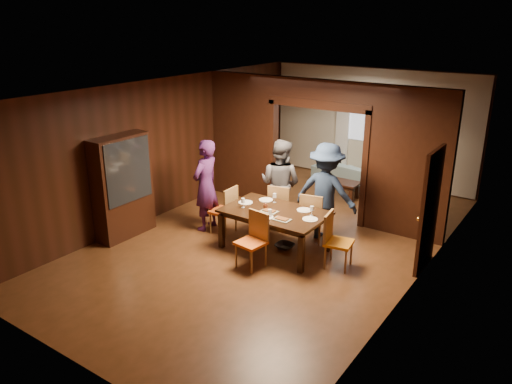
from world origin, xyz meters
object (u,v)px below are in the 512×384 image
Objects in this scene: person_purple at (206,185)px; sofa at (350,174)px; chair_far_r at (314,216)px; chair_right at (339,241)px; coffee_table at (342,189)px; person_navy at (326,192)px; dining_table at (275,230)px; hutch at (123,187)px; chair_far_l at (281,207)px; person_grey at (280,184)px; chair_left at (223,210)px; chair_near at (251,241)px.

person_purple reaches higher than sofa.
chair_far_r is (0.80, -3.45, 0.20)m from sofa.
chair_right and chair_far_r have the same top height.
sofa reaches higher than coffee_table.
person_navy reaches higher than coffee_table.
dining_table is at bearing 85.76° from person_purple.
sofa is at bearing 12.64° from chair_right.
person_purple is 0.98× the size of person_navy.
person_purple is at bearing 80.83° from chair_right.
hutch is at bearing -157.76° from dining_table.
person_purple is at bearing 19.82° from chair_far_l.
chair_right is 4.22m from hutch.
person_navy is 1.02× the size of dining_table.
hutch is (-1.10, -1.15, 0.08)m from person_purple.
chair_far_r is at bearing 41.01° from chair_right.
dining_table is at bearing 58.83° from person_navy.
person_navy reaches higher than dining_table.
person_grey is at bearing -24.03° from chair_far_r.
chair_left is at bearing 29.40° from chair_far_l.
chair_left is (-1.06, -3.19, 0.28)m from coffee_table.
person_purple is 1.90× the size of chair_right.
person_grey is at bearing 52.89° from chair_right.
person_grey is 1.88× the size of chair_near.
person_grey is 1.01m from person_navy.
person_purple reaches higher than chair_far_r.
coffee_table is at bearing 159.59° from chair_left.
chair_right reaches higher than dining_table.
person_purple is 1.01× the size of person_grey.
chair_right is 1.00× the size of chair_far_l.
dining_table is 1.91× the size of chair_far_r.
person_grey is 2.28× the size of coffee_table.
chair_far_r is 0.48× the size of hutch.
dining_table is 0.94m from chair_far_l.
person_navy is (2.16, 0.97, 0.02)m from person_purple.
chair_far_r is at bearing 111.84° from chair_left.
chair_far_r reaches higher than sofa.
chair_left is at bearing 38.25° from hutch.
coffee_table is at bearing 93.30° from dining_table.
dining_table is (1.65, -0.03, -0.54)m from person_purple.
chair_far_r is at bearing 63.86° from dining_table.
person_navy is at bearing 179.07° from person_grey.
person_purple is 1.74m from dining_table.
chair_near is (0.46, -5.04, 0.20)m from sofa.
chair_far_l is (0.11, -0.12, -0.43)m from person_grey.
person_navy is (1.01, 0.03, 0.03)m from person_grey.
chair_far_l is at bearing 54.55° from chair_right.
person_navy is 2.47m from coffee_table.
chair_far_l is at bearing 112.03° from chair_near.
chair_far_r is at bearing 85.61° from chair_near.
person_grey is 2.05m from chair_right.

